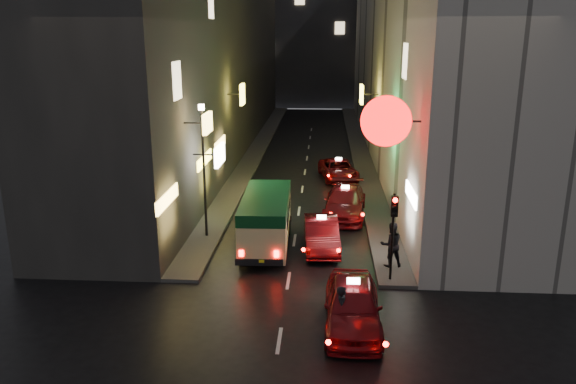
% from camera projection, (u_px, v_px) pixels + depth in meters
% --- Properties ---
extents(building_left, '(7.39, 52.00, 18.00)m').
position_uv_depth(building_left, '(209.00, 39.00, 44.73)').
color(building_left, '#3A3835').
rests_on(building_left, ground).
extents(building_right, '(8.30, 52.00, 18.00)m').
position_uv_depth(building_right, '(412.00, 39.00, 43.72)').
color(building_right, '#AFA9A1').
rests_on(building_right, ground).
extents(building_far, '(30.00, 10.00, 22.00)m').
position_uv_depth(building_far, '(316.00, 20.00, 74.39)').
color(building_far, '#36373C').
rests_on(building_far, ground).
extents(sidewalk_left, '(1.50, 52.00, 0.15)m').
position_uv_depth(sidewalk_left, '(257.00, 149.00, 46.94)').
color(sidewalk_left, '#454240').
rests_on(sidewalk_left, ground).
extents(sidewalk_right, '(1.50, 52.00, 0.15)m').
position_uv_depth(sidewalk_right, '(359.00, 150.00, 46.41)').
color(sidewalk_right, '#454240').
rests_on(sidewalk_right, ground).
extents(minibus, '(2.17, 5.81, 2.48)m').
position_uv_depth(minibus, '(266.00, 215.00, 25.19)').
color(minibus, beige).
rests_on(minibus, ground).
extents(taxi_near, '(2.43, 5.80, 2.01)m').
position_uv_depth(taxi_near, '(353.00, 302.00, 18.50)').
color(taxi_near, maroon).
rests_on(taxi_near, ground).
extents(taxi_second, '(2.43, 5.26, 1.80)m').
position_uv_depth(taxi_second, '(321.00, 231.00, 25.35)').
color(taxi_second, maroon).
rests_on(taxi_second, ground).
extents(taxi_third, '(2.76, 5.73, 1.94)m').
position_uv_depth(taxi_third, '(345.00, 200.00, 29.86)').
color(taxi_third, maroon).
rests_on(taxi_third, ground).
extents(taxi_far, '(2.72, 5.03, 1.69)m').
position_uv_depth(taxi_far, '(338.00, 168.00, 37.41)').
color(taxi_far, maroon).
rests_on(taxi_far, ground).
extents(pedestrian_crossing, '(0.47, 0.67, 1.92)m').
position_uv_depth(pedestrian_crossing, '(342.00, 308.00, 18.01)').
color(pedestrian_crossing, black).
rests_on(pedestrian_crossing, ground).
extents(pedestrian_sidewalk, '(0.89, 0.65, 2.15)m').
position_uv_depth(pedestrian_sidewalk, '(391.00, 242.00, 22.98)').
color(pedestrian_sidewalk, black).
rests_on(pedestrian_sidewalk, sidewalk_right).
extents(traffic_light, '(0.26, 0.43, 3.50)m').
position_uv_depth(traffic_light, '(394.00, 219.00, 21.21)').
color(traffic_light, black).
rests_on(traffic_light, sidewalk_right).
extents(lamp_post, '(0.28, 0.28, 6.22)m').
position_uv_depth(lamp_post, '(204.00, 162.00, 25.79)').
color(lamp_post, black).
rests_on(lamp_post, sidewalk_left).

